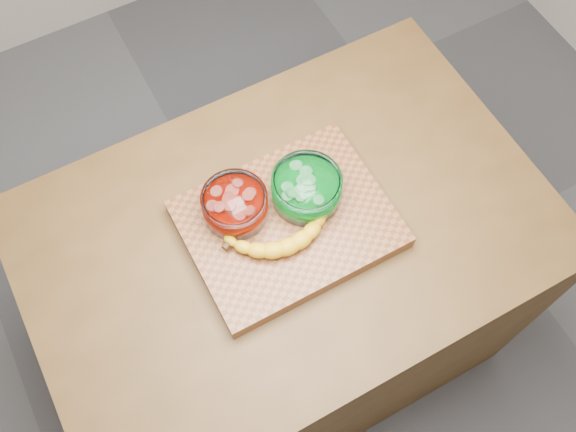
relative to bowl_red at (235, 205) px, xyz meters
name	(u,v)px	position (x,y,z in m)	size (l,w,h in m)	color
ground	(288,338)	(0.09, -0.07, -0.97)	(3.50, 3.50, 0.00)	#4E4E52
counter	(288,295)	(0.09, -0.07, -0.52)	(1.20, 0.80, 0.90)	#503418
cutting_board	(288,224)	(0.09, -0.07, -0.05)	(0.45, 0.35, 0.04)	brown
bowl_red	(235,205)	(0.00, 0.00, 0.00)	(0.15, 0.15, 0.07)	white
bowl_green	(306,189)	(0.16, -0.04, 0.00)	(0.16, 0.16, 0.07)	white
banana	(283,232)	(0.06, -0.10, -0.02)	(0.28, 0.13, 0.04)	gold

